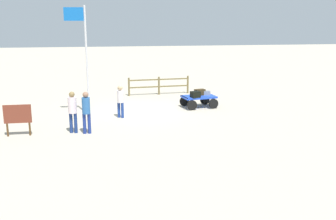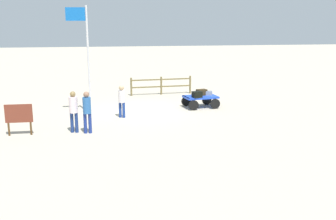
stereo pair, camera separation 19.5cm
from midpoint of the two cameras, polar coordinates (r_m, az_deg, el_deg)
name	(u,v)px [view 2 (the right image)]	position (r m, az deg, el deg)	size (l,w,h in m)	color
ground_plane	(140,111)	(20.28, -3.88, -0.17)	(120.00, 120.00, 0.00)	#B7AB95
luggage_cart	(200,99)	(21.14, 5.11, 1.63)	(1.96, 1.50, 0.64)	blue
suitcase_dark	(197,95)	(20.62, 4.65, 2.33)	(0.56, 0.50, 0.33)	black
suitcase_navy	(208,93)	(21.40, 6.22, 2.57)	(0.56, 0.39, 0.24)	gray
suitcase_olive	(202,92)	(21.31, 5.33, 2.66)	(0.63, 0.49, 0.33)	#382A15
worker_lead	(87,109)	(16.26, -11.73, 0.15)	(0.35, 0.35, 1.79)	navy
worker_trailing	(122,99)	(18.80, -6.67, 1.68)	(0.44, 0.44, 1.62)	navy
worker_supervisor	(73,108)	(16.50, -13.68, 0.26)	(0.45, 0.45, 1.78)	navy
flagpole	(85,50)	(19.22, -12.02, 8.74)	(1.03, 0.14, 5.41)	silver
signboard	(19,115)	(16.80, -21.18, -0.75)	(1.10, 0.10, 1.32)	#4C3319
wooden_fence	(161,84)	(24.92, -0.80, 3.87)	(4.07, 0.36, 1.17)	brown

